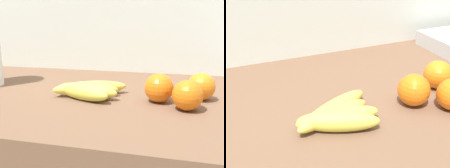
{
  "view_description": "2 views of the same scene",
  "coord_description": "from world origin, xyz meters",
  "views": [
    {
      "loc": [
        0.01,
        -0.7,
        1.05
      ],
      "look_at": [
        -0.15,
        -0.05,
        0.89
      ],
      "focal_mm": 43.01,
      "sensor_mm": 36.0,
      "label": 1
    },
    {
      "loc": [
        -0.41,
        -0.52,
        1.21
      ],
      "look_at": [
        -0.21,
        -0.04,
        0.94
      ],
      "focal_mm": 48.6,
      "sensor_mm": 36.0,
      "label": 2
    }
  ],
  "objects": [
    {
      "name": "wall_back",
      "position": [
        0.0,
        0.36,
        0.65
      ],
      "size": [
        2.22,
        0.06,
        1.3
      ],
      "primitive_type": "cube",
      "color": "silver",
      "rests_on": "ground"
    },
    {
      "name": "banana_bunch",
      "position": [
        -0.22,
        -0.05,
        0.87
      ],
      "size": [
        0.2,
        0.16,
        0.04
      ],
      "color": "#DBD04C",
      "rests_on": "counter"
    },
    {
      "name": "orange_center",
      "position": [
        0.08,
        0.0,
        0.89
      ],
      "size": [
        0.07,
        0.07,
        0.07
      ],
      "primitive_type": "sphere",
      "color": "orange",
      "rests_on": "counter"
    },
    {
      "name": "orange_far_right",
      "position": [
        -0.03,
        -0.04,
        0.89
      ],
      "size": [
        0.07,
        0.07,
        0.07
      ],
      "primitive_type": "sphere",
      "color": "orange",
      "rests_on": "counter"
    }
  ]
}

